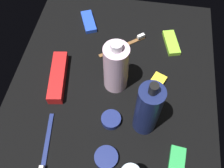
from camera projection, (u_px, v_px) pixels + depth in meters
ground_plane at (112, 90)px, 77.84cm from camera, size 84.00×64.00×1.20cm
lotion_bottle at (148, 110)px, 63.12cm from camera, size 6.47×6.47×21.48cm
bodywash_bottle at (116, 67)px, 71.03cm from camera, size 7.22×7.22×19.04cm
toothbrush_brown at (125, 45)px, 85.95cm from camera, size 12.03×14.92×2.10cm
toothbrush_navy at (46, 148)px, 67.06cm from camera, size 18.00×3.57×2.10cm
toothpaste_box_red at (58, 77)px, 77.80cm from camera, size 18.06×7.03×3.20cm
snack_bar_yellow at (154, 87)px, 76.83cm from camera, size 11.12×7.94×1.50cm
snack_bar_blue at (89, 22)px, 91.50cm from camera, size 11.13×7.81×1.50cm
snack_bar_lime at (171, 43)px, 86.20cm from camera, size 11.09×6.66×1.50cm
snack_bar_green at (176, 166)px, 64.33cm from camera, size 10.73×4.97×1.50cm
cream_tin_left at (106, 158)px, 65.45cm from camera, size 6.33×6.33×1.61cm
cream_tin_right at (111, 120)px, 70.89cm from camera, size 5.69×5.69×2.00cm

